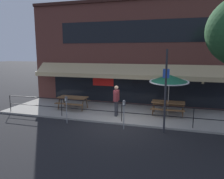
% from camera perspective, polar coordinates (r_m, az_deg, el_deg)
% --- Properties ---
extents(ground_plane, '(120.00, 120.00, 0.00)m').
position_cam_1_polar(ground_plane, '(11.12, 2.16, -9.24)').
color(ground_plane, black).
extents(patio_deck, '(15.00, 4.00, 0.10)m').
position_cam_1_polar(patio_deck, '(12.97, 4.37, -6.23)').
color(patio_deck, '#9E998E').
rests_on(patio_deck, ground).
extents(restaurant_building, '(15.00, 1.60, 7.01)m').
position_cam_1_polar(restaurant_building, '(14.64, 6.41, 9.20)').
color(restaurant_building, brown).
rests_on(restaurant_building, ground).
extents(patio_railing, '(13.84, 0.04, 0.97)m').
position_cam_1_polar(patio_railing, '(11.17, 2.57, -4.88)').
color(patio_railing, black).
rests_on(patio_railing, patio_deck).
extents(picnic_table_left, '(1.80, 1.42, 0.76)m').
position_cam_1_polar(picnic_table_left, '(13.81, -10.20, -2.54)').
color(picnic_table_left, brown).
rests_on(picnic_table_left, patio_deck).
extents(picnic_table_centre, '(1.80, 1.42, 0.76)m').
position_cam_1_polar(picnic_table_centre, '(12.69, 14.43, -3.81)').
color(picnic_table_centre, brown).
rests_on(picnic_table_centre, patio_deck).
extents(patio_umbrella_centre, '(2.14, 2.14, 2.38)m').
position_cam_1_polar(patio_umbrella_centre, '(12.40, 14.72, 2.79)').
color(patio_umbrella_centre, '#B7B2A8').
rests_on(patio_umbrella_centre, patio_deck).
extents(pedestrian_walking, '(0.25, 0.62, 1.71)m').
position_cam_1_polar(pedestrian_walking, '(12.05, 1.14, -2.51)').
color(pedestrian_walking, '#333338').
rests_on(pedestrian_walking, patio_deck).
extents(parking_meter_near, '(0.15, 0.16, 1.42)m').
position_cam_1_polar(parking_meter_near, '(11.28, -11.85, -3.10)').
color(parking_meter_near, gray).
rests_on(parking_meter_near, ground).
extents(parking_meter_far, '(0.15, 0.16, 1.42)m').
position_cam_1_polar(parking_meter_far, '(10.22, 3.14, -4.26)').
color(parking_meter_far, gray).
rests_on(parking_meter_far, ground).
extents(street_sign_pole, '(0.28, 0.09, 3.75)m').
position_cam_1_polar(street_sign_pole, '(9.89, 13.79, -0.36)').
color(street_sign_pole, '#2D2D33').
rests_on(street_sign_pole, ground).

